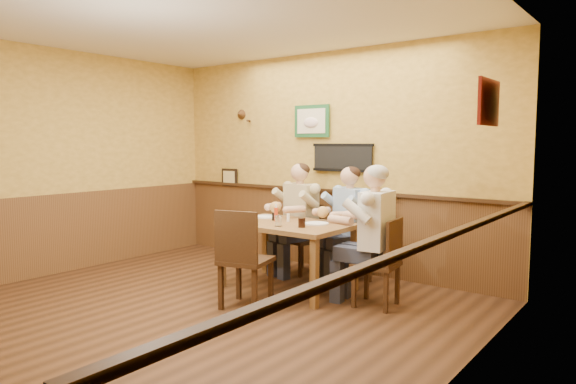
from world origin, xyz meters
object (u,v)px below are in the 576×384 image
(dining_table, at_px, (287,231))
(chair_near_side, at_px, (246,258))
(cola_tumbler, at_px, (302,223))
(hot_sauce_bottle, at_px, (276,214))
(diner_blue_polo, at_px, (351,230))
(diner_white_elder, at_px, (377,243))
(water_glass_left, at_px, (249,217))
(chair_right_end, at_px, (376,262))
(chair_back_right, at_px, (351,245))
(pepper_shaker, at_px, (274,217))
(salt_shaker, at_px, (288,218))
(diner_tan_shirt, at_px, (301,224))
(water_glass_mid, at_px, (278,221))
(chair_back_left, at_px, (301,239))

(dining_table, bearing_deg, chair_near_side, -85.23)
(cola_tumbler, height_order, hot_sauce_bottle, hot_sauce_bottle)
(chair_near_side, relative_size, diner_blue_polo, 0.81)
(diner_white_elder, bearing_deg, water_glass_left, -85.82)
(chair_right_end, relative_size, diner_blue_polo, 0.73)
(diner_blue_polo, distance_m, water_glass_left, 1.23)
(chair_back_right, xyz_separation_m, pepper_shaker, (-0.63, -0.68, 0.37))
(dining_table, bearing_deg, chair_back_right, 60.57)
(diner_blue_polo, relative_size, salt_shaker, 14.04)
(chair_near_side, xyz_separation_m, hot_sauce_bottle, (-0.22, 0.75, 0.34))
(diner_blue_polo, height_order, diner_white_elder, diner_white_elder)
(dining_table, distance_m, diner_tan_shirt, 0.74)
(chair_near_side, distance_m, pepper_shaker, 0.89)
(dining_table, height_order, diner_blue_polo, diner_blue_polo)
(diner_white_elder, relative_size, water_glass_left, 10.88)
(diner_tan_shirt, bearing_deg, diner_blue_polo, 14.10)
(dining_table, distance_m, salt_shaker, 0.16)
(dining_table, xyz_separation_m, chair_near_side, (0.06, -0.75, -0.16))
(diner_tan_shirt, bearing_deg, chair_near_side, -64.87)
(diner_blue_polo, xyz_separation_m, cola_tumbler, (-0.08, -0.87, 0.19))
(chair_right_end, relative_size, hot_sauce_bottle, 5.02)
(water_glass_mid, bearing_deg, diner_tan_shirt, 111.96)
(hot_sauce_bottle, bearing_deg, salt_shaker, 39.26)
(chair_back_right, distance_m, diner_tan_shirt, 0.73)
(cola_tumbler, relative_size, salt_shaker, 1.15)
(chair_near_side, height_order, cola_tumbler, chair_near_side)
(diner_blue_polo, xyz_separation_m, hot_sauce_bottle, (-0.55, -0.72, 0.23))
(chair_near_side, bearing_deg, diner_blue_polo, -117.71)
(dining_table, distance_m, chair_right_end, 1.11)
(water_glass_mid, xyz_separation_m, salt_shaker, (-0.12, 0.33, -0.01))
(salt_shaker, bearing_deg, diner_tan_shirt, 113.07)
(chair_back_right, distance_m, water_glass_left, 1.27)
(hot_sauce_bottle, bearing_deg, diner_tan_shirt, 102.10)
(water_glass_left, relative_size, hot_sauce_bottle, 0.66)
(water_glass_left, bearing_deg, diner_tan_shirt, 85.34)
(chair_near_side, relative_size, cola_tumbler, 9.86)
(chair_back_left, bearing_deg, chair_right_end, -13.18)
(chair_right_end, height_order, water_glass_mid, chair_right_end)
(chair_near_side, xyz_separation_m, salt_shaker, (-0.11, 0.83, 0.30))
(diner_tan_shirt, relative_size, pepper_shaker, 14.14)
(chair_near_side, relative_size, pepper_shaker, 11.26)
(chair_right_end, distance_m, diner_white_elder, 0.19)
(diner_white_elder, bearing_deg, dining_table, -93.85)
(chair_right_end, relative_size, cola_tumbler, 8.89)
(chair_right_end, xyz_separation_m, water_glass_mid, (-1.01, -0.30, 0.36))
(chair_back_left, bearing_deg, diner_tan_shirt, 0.00)
(dining_table, xyz_separation_m, cola_tumbler, (0.32, -0.16, 0.14))
(chair_right_end, height_order, cola_tumbler, chair_right_end)
(dining_table, relative_size, hot_sauce_bottle, 7.87)
(chair_right_end, distance_m, hot_sauce_bottle, 1.30)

